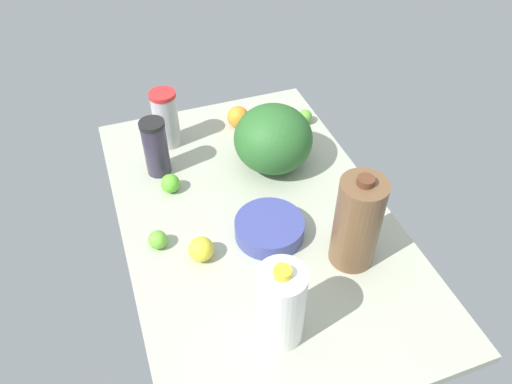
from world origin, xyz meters
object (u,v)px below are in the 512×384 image
object	(u,v)px
milk_jug	(281,305)
chocolate_milk_jug	(357,223)
mixing_bowl	(269,228)
tumbler_cup	(166,119)
shaker_bottle	(156,147)
lime_near_front	(170,183)
orange_beside_bowl	(238,117)
watermelon	(273,139)
lemon_loose	(201,249)
lime_by_jug	(158,240)
lime_far_back	(305,117)

from	to	relation	value
milk_jug	chocolate_milk_jug	distance (cm)	30.31
mixing_bowl	tumbler_cup	world-z (taller)	tumbler_cup
shaker_bottle	mixing_bowl	bearing A→B (deg)	-147.71
tumbler_cup	chocolate_milk_jug	bearing A→B (deg)	-151.70
lime_near_front	orange_beside_bowl	xyz separation A→B (cm)	(24.74, -29.76, 0.92)
watermelon	lemon_loose	xyz separation A→B (cm)	(-29.53, 31.63, -7.06)
tumbler_cup	lime_by_jug	world-z (taller)	tumbler_cup
lemon_loose	lime_far_back	xyz separation A→B (cm)	(47.28, -50.78, -0.86)
chocolate_milk_jug	lime_near_front	bearing A→B (deg)	43.53
lemon_loose	tumbler_cup	bearing A→B (deg)	-2.79
milk_jug	lime_near_front	distance (cm)	58.52
mixing_bowl	lime_by_jug	world-z (taller)	same
milk_jug	lemon_loose	size ratio (longest dim) A/B	3.52
chocolate_milk_jug	lime_near_front	size ratio (longest dim) A/B	4.92
tumbler_cup	lime_far_back	world-z (taller)	tumbler_cup
lemon_loose	lime_by_jug	xyz separation A→B (cm)	(7.85, 10.11, -0.79)
milk_jug	tumbler_cup	bearing A→B (deg)	6.22
watermelon	lime_far_back	world-z (taller)	watermelon
watermelon	chocolate_milk_jug	bearing A→B (deg)	-171.93
chocolate_milk_jug	lime_far_back	xyz separation A→B (cm)	(60.47, -13.09, -10.94)
shaker_bottle	tumbler_cup	world-z (taller)	tumbler_cup
lemon_loose	lime_near_front	xyz separation A→B (cm)	(28.56, 1.98, -0.50)
watermelon	lemon_loose	distance (cm)	43.84
tumbler_cup	lemon_loose	bearing A→B (deg)	177.21
lime_near_front	watermelon	bearing A→B (deg)	-88.35
lemon_loose	chocolate_milk_jug	bearing A→B (deg)	-109.29
shaker_bottle	lemon_loose	size ratio (longest dim) A/B	2.80
chocolate_milk_jug	mixing_bowl	xyz separation A→B (cm)	(14.82, 17.73, -10.91)
lime_by_jug	lemon_loose	bearing A→B (deg)	-127.84
shaker_bottle	lime_by_jug	world-z (taller)	shaker_bottle
milk_jug	orange_beside_bowl	bearing A→B (deg)	-11.51
watermelon	shaker_bottle	bearing A→B (deg)	75.31
tumbler_cup	lime_by_jug	size ratio (longest dim) A/B	3.81
lemon_loose	orange_beside_bowl	xyz separation A→B (cm)	(53.30, -27.78, 0.43)
tumbler_cup	orange_beside_bowl	size ratio (longest dim) A/B	2.59
mixing_bowl	lime_near_front	world-z (taller)	lime_near_front
milk_jug	mixing_bowl	bearing A→B (deg)	-16.46
milk_jug	shaker_bottle	world-z (taller)	milk_jug
chocolate_milk_jug	lemon_loose	distance (cm)	41.18
milk_jug	mixing_bowl	size ratio (longest dim) A/B	1.23
chocolate_milk_jug	lime_by_jug	xyz separation A→B (cm)	(21.05, 47.80, -10.87)
lemon_loose	orange_beside_bowl	bearing A→B (deg)	-27.53
lime_by_jug	orange_beside_bowl	size ratio (longest dim) A/B	0.68
watermelon	lime_near_front	bearing A→B (deg)	91.65
lime_far_back	lime_near_front	size ratio (longest dim) A/B	0.87
lime_by_jug	lime_far_back	xyz separation A→B (cm)	(39.42, -60.89, -0.07)
tumbler_cup	lemon_loose	xyz separation A→B (cm)	(-52.07, 2.54, -6.56)
watermelon	lime_by_jug	distance (cm)	47.68
lime_by_jug	orange_beside_bowl	distance (cm)	59.18
milk_jug	lemon_loose	bearing A→B (deg)	22.00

